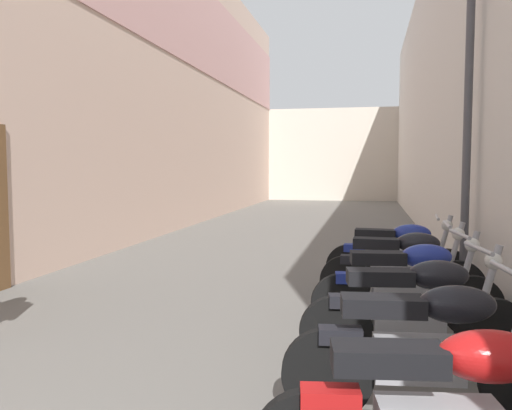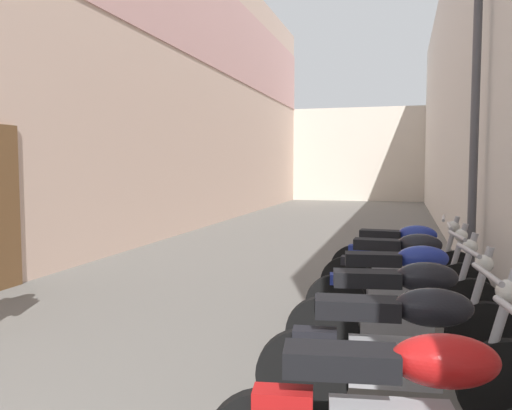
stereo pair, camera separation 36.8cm
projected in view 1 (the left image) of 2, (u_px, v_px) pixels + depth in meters
The scene contains 10 objects.
ground_plane at pixel (282, 246), 10.76m from camera, with size 41.16×41.16×0.00m, color #66635E.
building_left at pixel (168, 74), 13.05m from camera, with size 0.45×25.16×7.84m.
building_right at pixel (439, 89), 11.77m from camera, with size 0.45×25.16×6.76m.
building_far_end at pixel (333, 155), 25.78m from camera, with size 9.11×2.00×4.41m, color beige.
motorcycle_third at pixel (428, 347), 3.31m from camera, with size 1.85×0.58×1.04m.
motorcycle_fourth at pixel (416, 309), 4.18m from camera, with size 1.84×0.58×1.04m.
motorcycle_fifth at pixel (408, 285), 5.04m from camera, with size 1.84×0.58×1.04m.
motorcycle_sixth at pixel (402, 267), 5.94m from camera, with size 1.85×0.58×1.04m.
motorcycle_seventh at pixel (398, 254), 6.78m from camera, with size 1.85×0.58×1.04m.
street_lamp at pixel (460, 97), 6.38m from camera, with size 0.79×0.18×4.21m.
Camera 1 is at (1.73, 0.04, 1.65)m, focal length 36.52 mm.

